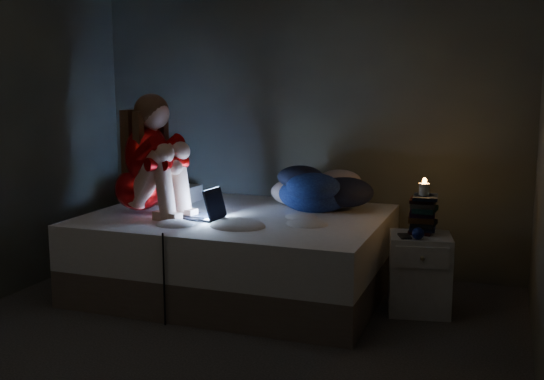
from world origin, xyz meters
The scene contains 12 objects.
floor centered at (0.00, 0.00, -0.01)m, with size 3.60×3.80×0.02m, color black.
wall_back centered at (0.00, 1.91, 1.30)m, with size 3.60×0.02×2.60m, color #383936.
bed centered at (-0.26, 1.10, 0.29)m, with size 2.13×1.59×0.58m, color silver, non-canonical shape.
pillow centered at (-0.99, 1.42, 0.65)m, with size 0.44×0.31×0.13m, color white.
woman centered at (-0.95, 0.88, 1.03)m, with size 0.55×0.36×0.89m, color #A30003, non-canonical shape.
laptop centered at (-0.47, 0.88, 0.70)m, with size 0.33×0.24×0.24m, color black, non-canonical shape.
clothes_pile centered at (0.23, 1.47, 0.76)m, with size 0.59×0.47×0.35m, color #0F154B, non-canonical shape.
nightstand centered at (1.08, 1.10, 0.27)m, with size 0.40×0.36×0.54m, color beige.
book_stack centered at (1.08, 1.17, 0.67)m, with size 0.19×0.25×0.26m, color black, non-canonical shape.
candle centered at (1.08, 1.17, 0.83)m, with size 0.07×0.07×0.08m, color beige.
phone centered at (0.97, 1.02, 0.54)m, with size 0.07×0.14×0.01m, color black.
blue_orb centered at (1.05, 0.97, 0.58)m, with size 0.08×0.08×0.08m, color #0B1652.
Camera 1 is at (1.60, -3.27, 1.55)m, focal length 43.21 mm.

